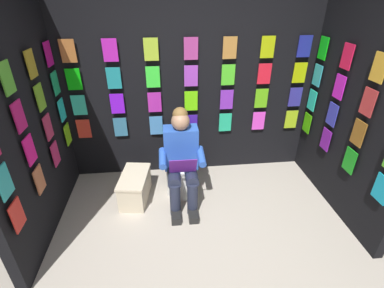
% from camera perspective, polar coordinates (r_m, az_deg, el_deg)
% --- Properties ---
extents(ground_plane, '(30.00, 30.00, 0.00)m').
position_cam_1_polar(ground_plane, '(2.89, 3.93, -24.96)').
color(ground_plane, '#B2A899').
extents(display_wall_back, '(3.33, 0.14, 2.45)m').
position_cam_1_polar(display_wall_back, '(3.72, -0.33, 11.56)').
color(display_wall_back, black).
rests_on(display_wall_back, ground).
extents(display_wall_left, '(0.14, 1.81, 2.45)m').
position_cam_1_polar(display_wall_left, '(3.46, 30.34, 6.22)').
color(display_wall_left, black).
rests_on(display_wall_left, ground).
extents(display_wall_right, '(0.14, 1.81, 2.45)m').
position_cam_1_polar(display_wall_right, '(3.09, -30.67, 3.75)').
color(display_wall_right, black).
rests_on(display_wall_right, ground).
extents(toilet, '(0.41, 0.55, 0.77)m').
position_cam_1_polar(toilet, '(3.61, -2.29, -4.84)').
color(toilet, white).
rests_on(toilet, ground).
extents(person_reading, '(0.53, 0.68, 1.19)m').
position_cam_1_polar(person_reading, '(3.27, -2.11, -3.03)').
color(person_reading, blue).
rests_on(person_reading, ground).
extents(comic_longbox_near, '(0.40, 0.62, 0.35)m').
position_cam_1_polar(comic_longbox_near, '(3.60, -11.51, -8.55)').
color(comic_longbox_near, beige).
rests_on(comic_longbox_near, ground).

